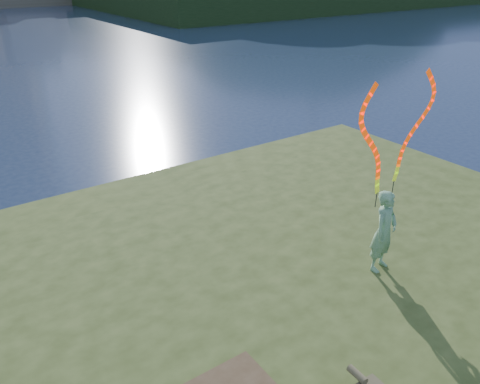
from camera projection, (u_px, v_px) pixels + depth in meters
ground at (220, 316)px, 9.08m from camera, size 320.00×320.00×0.00m
grassy_knoll at (299, 381)px, 7.24m from camera, size 20.00×18.00×0.80m
wooded_hill at (320, 0)px, 83.69m from camera, size 78.00×50.00×63.00m
woman_with_ribbons at (387, 203)px, 8.55m from camera, size 2.01×0.62×4.03m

